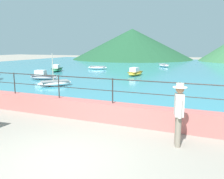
{
  "coord_description": "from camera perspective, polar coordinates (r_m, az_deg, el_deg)",
  "views": [
    {
      "loc": [
        3.24,
        -4.41,
        2.7
      ],
      "look_at": [
        -0.24,
        3.7,
        1.1
      ],
      "focal_mm": 38.03,
      "sensor_mm": 36.0,
      "label": 1
    }
  ],
  "objects": [
    {
      "name": "ground_plane",
      "position": [
        6.11,
        -12.21,
        -16.22
      ],
      "size": [
        120.0,
        120.0,
        0.0
      ],
      "primitive_type": "plane",
      "color": "gray"
    },
    {
      "name": "promenade_wall",
      "position": [
        8.6,
        0.14,
        -5.58
      ],
      "size": [
        20.0,
        0.56,
        0.7
      ],
      "primitive_type": "cube",
      "color": "#BC605B",
      "rests_on": "ground"
    },
    {
      "name": "railing",
      "position": [
        8.39,
        0.15,
        0.91
      ],
      "size": [
        18.44,
        0.04,
        0.9
      ],
      "color": "#282623",
      "rests_on": "promenade_wall"
    },
    {
      "name": "lake_water",
      "position": [
        30.54,
        17.1,
        4.81
      ],
      "size": [
        64.0,
        44.32,
        0.06
      ],
      "primitive_type": "cube",
      "color": "teal",
      "rests_on": "ground"
    },
    {
      "name": "hill_main",
      "position": [
        52.01,
        4.84,
        10.82
      ],
      "size": [
        25.7,
        25.7,
        6.46
      ],
      "primitive_type": "cone",
      "color": "#1E4C2D",
      "rests_on": "ground"
    },
    {
      "name": "person_walking",
      "position": [
        6.67,
        15.76,
        -5.1
      ],
      "size": [
        0.38,
        0.55,
        1.75
      ],
      "color": "slate",
      "rests_on": "ground"
    },
    {
      "name": "boat_0",
      "position": [
        20.09,
        -16.25,
        3.08
      ],
      "size": [
        2.45,
        1.44,
        0.76
      ],
      "color": "gray",
      "rests_on": "lake_water"
    },
    {
      "name": "boat_3",
      "position": [
        22.11,
        5.59,
        4.06
      ],
      "size": [
        1.17,
        2.39,
        0.76
      ],
      "color": "gold",
      "rests_on": "lake_water"
    },
    {
      "name": "boat_4",
      "position": [
        26.33,
        -13.12,
        4.84
      ],
      "size": [
        1.56,
        2.47,
        0.76
      ],
      "color": "#338C59",
      "rests_on": "lake_water"
    },
    {
      "name": "boat_5",
      "position": [
        32.46,
        12.33,
        5.72
      ],
      "size": [
        2.07,
        2.39,
        0.36
      ],
      "color": "white",
      "rests_on": "lake_water"
    },
    {
      "name": "boat_6",
      "position": [
        16.59,
        -13.57,
        1.54
      ],
      "size": [
        2.17,
        2.34,
        2.2
      ],
      "color": "white",
      "rests_on": "lake_water"
    },
    {
      "name": "boat_7",
      "position": [
        28.33,
        -3.49,
        5.31
      ],
      "size": [
        2.45,
        1.44,
        0.36
      ],
      "color": "white",
      "rests_on": "lake_water"
    }
  ]
}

